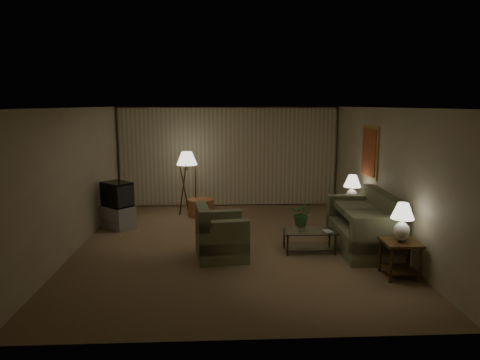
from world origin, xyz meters
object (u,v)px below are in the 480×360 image
table_lamp_near (402,219)px  vase (302,227)px  sofa (363,227)px  tv_cabinet (118,217)px  floor_lamp (187,182)px  ottoman (201,207)px  side_table_near (400,252)px  table_lamp_far (352,187)px  coffee_table (309,238)px  crt_tv (117,194)px  armchair (221,237)px  side_table_far (351,212)px

table_lamp_near → vase: (-1.36, 1.25, -0.48)m
sofa → tv_cabinet: (-5.05, 1.71, -0.18)m
floor_lamp → ottoman: 0.74m
side_table_near → vase: bearing=137.4°
floor_lamp → ottoman: size_ratio=2.48×
vase → sofa: bearing=4.7°
table_lamp_far → tv_cabinet: size_ratio=0.76×
table_lamp_far → coffee_table: bearing=-131.9°
crt_tv → vase: 4.25m
armchair → vase: 1.53m
armchair → crt_tv: (-2.33, 2.02, 0.39)m
side_table_far → vase: 1.92m
sofa → table_lamp_near: size_ratio=3.19×
sofa → table_lamp_near: (0.15, -1.35, 0.54)m
side_table_far → table_lamp_far: table_lamp_far is taller
sofa → coffee_table: sofa is taller
side_table_near → table_lamp_near: (-0.00, 0.00, 0.56)m
armchair → table_lamp_far: (2.87, 1.57, 0.59)m
tv_cabinet → crt_tv: size_ratio=1.09×
side_table_far → ottoman: size_ratio=0.93×
table_lamp_near → table_lamp_far: bearing=90.0°
table_lamp_near → floor_lamp: floor_lamp is taller
side_table_near → tv_cabinet: bearing=149.5°
table_lamp_near → tv_cabinet: table_lamp_near is taller
coffee_table → crt_tv: size_ratio=1.31×
side_table_far → tv_cabinet: bearing=175.0°
table_lamp_far → side_table_near: bearing=-90.0°
vase → crt_tv: bearing=154.8°
crt_tv → ottoman: size_ratio=1.22×
tv_cabinet → ottoman: size_ratio=1.33×
side_table_far → crt_tv: (-5.20, 0.46, 0.37)m
ottoman → crt_tv: bearing=-152.4°
armchair → floor_lamp: bearing=7.1°
floor_lamp → vase: bearing=-51.7°
sofa → side_table_near: size_ratio=3.34×
armchair → tv_cabinet: bearing=41.4°
coffee_table → tv_cabinet: size_ratio=1.21×
tv_cabinet → crt_tv: 0.53m
armchair → side_table_far: (2.87, 1.57, 0.02)m
armchair → side_table_far: bearing=-69.0°
crt_tv → ottoman: (1.83, 0.95, -0.56)m
crt_tv → vase: (3.84, -1.81, -0.29)m
armchair → ottoman: bearing=1.9°
side_table_near → coffee_table: 1.75m
sofa → vase: bearing=-83.9°
sofa → ottoman: bearing=-128.2°
table_lamp_far → floor_lamp: (-3.71, 1.62, -0.15)m
side_table_far → vase: size_ratio=4.09×
armchair → table_lamp_far: bearing=-69.0°
crt_tv → floor_lamp: (1.49, 1.16, 0.06)m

